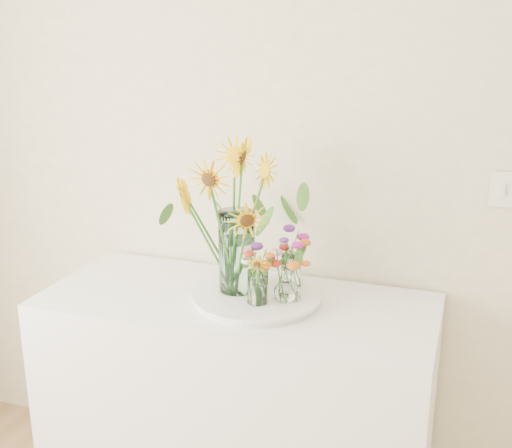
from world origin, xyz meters
name	(u,v)px	position (x,y,z in m)	size (l,w,h in m)	color
counter	(237,410)	(-0.39, 1.93, 0.45)	(1.40, 0.60, 0.90)	white
tray	(256,298)	(-0.32, 1.94, 0.91)	(0.43, 0.43, 0.03)	white
mason_jar	(237,252)	(-0.39, 1.94, 1.07)	(0.13, 0.13, 0.30)	#A7DBD7
sunflower_bouquet	(236,217)	(-0.39, 1.94, 1.20)	(0.74, 0.74, 0.55)	#F2BB05
small_vase_a	(258,288)	(-0.29, 1.86, 0.98)	(0.07, 0.07, 0.12)	white
wildflower_posy_a	(258,275)	(-0.29, 1.86, 1.03)	(0.19, 0.19, 0.21)	#D76112
small_vase_b	(286,284)	(-0.20, 1.92, 0.99)	(0.09, 0.09, 0.12)	white
wildflower_posy_b	(287,272)	(-0.20, 1.92, 1.03)	(0.19, 0.19, 0.21)	#D76112
small_vase_c	(291,270)	(-0.23, 2.05, 0.99)	(0.07, 0.07, 0.12)	white
wildflower_posy_c	(291,259)	(-0.23, 2.05, 1.03)	(0.18, 0.18, 0.21)	#D76112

